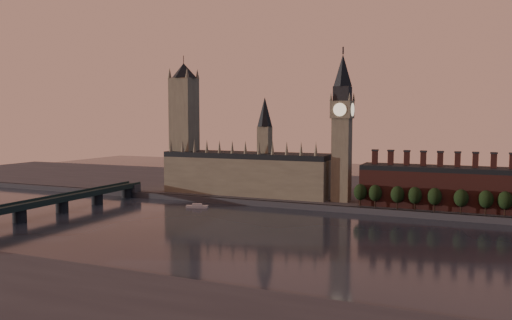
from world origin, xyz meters
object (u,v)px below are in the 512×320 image
at_px(westminster_bridge, 38,206).
at_px(river_boat, 197,206).
at_px(victoria_tower, 184,122).
at_px(big_ben, 342,126).

xyz_separation_m(westminster_bridge, river_boat, (74.05, 69.12, -6.28)).
distance_m(victoria_tower, river_boat, 85.09).
xyz_separation_m(victoria_tower, big_ben, (130.00, -5.00, -2.26)).
relative_size(victoria_tower, big_ben, 1.01).
height_order(westminster_bridge, river_boat, westminster_bridge).
bearing_deg(victoria_tower, westminster_bridge, -106.56).
bearing_deg(river_boat, westminster_bridge, -157.42).
xyz_separation_m(victoria_tower, river_boat, (39.05, -48.58, -57.93)).
distance_m(big_ben, river_boat, 115.20).
relative_size(westminster_bridge, river_boat, 12.74).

